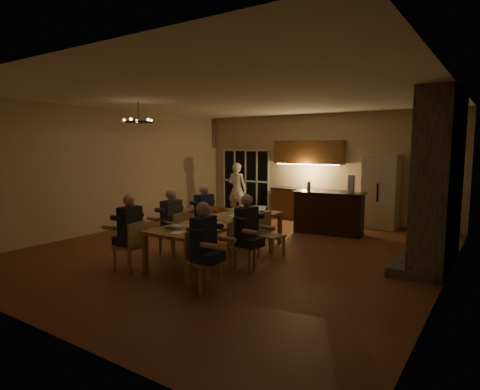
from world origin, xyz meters
name	(u,v)px	position (x,y,z in m)	size (l,w,h in m)	color
floor	(238,250)	(0.00, 0.00, 0.00)	(9.00, 9.00, 0.00)	brown
back_wall	(321,167)	(0.00, 4.52, 1.60)	(8.00, 0.04, 3.20)	tan
left_wall	(114,170)	(-4.02, 0.00, 1.60)	(0.04, 9.00, 3.20)	tan
right_wall	(451,186)	(4.02, 0.00, 1.60)	(0.04, 9.00, 3.20)	tan
ceiling	(238,98)	(0.00, 0.00, 3.22)	(8.00, 9.00, 0.04)	white
french_doors	(246,181)	(-2.70, 4.47, 1.05)	(1.86, 0.08, 2.10)	black
fireplace	(440,180)	(3.70, 1.20, 1.60)	(0.58, 2.50, 3.20)	#6D6555
kitchenette	(307,180)	(-0.30, 4.20, 1.20)	(2.24, 0.68, 2.40)	brown
refrigerator	(381,192)	(1.90, 4.15, 1.00)	(0.90, 0.68, 2.00)	beige
dining_table	(221,238)	(0.01, -0.64, 0.38)	(1.10, 3.29, 0.75)	#A58142
bar_island	(329,213)	(1.01, 2.64, 0.54)	(1.77, 0.68, 1.08)	black
chair_left_near	(129,246)	(-0.84, -2.27, 0.45)	(0.44, 0.44, 0.89)	#AB8355
chair_left_mid	(173,234)	(-0.90, -1.08, 0.45)	(0.44, 0.44, 0.89)	#AB8355
chair_left_far	(205,225)	(-0.89, -0.02, 0.45)	(0.44, 0.44, 0.89)	#AB8355
chair_right_near	(204,261)	(0.89, -2.27, 0.45)	(0.44, 0.44, 0.89)	#AB8355
chair_right_mid	(242,246)	(0.87, -1.16, 0.45)	(0.44, 0.44, 0.89)	#AB8355
chair_right_far	(271,235)	(0.86, -0.08, 0.45)	(0.44, 0.44, 0.89)	#AB8355
person_left_near	(130,232)	(-0.85, -2.23, 0.69)	(0.60, 0.60, 1.38)	#21232A
person_right_near	(204,246)	(0.90, -2.29, 0.69)	(0.60, 0.60, 1.38)	#1B2A45
person_left_mid	(172,223)	(-0.83, -1.17, 0.69)	(0.60, 0.60, 1.38)	#363A3F
person_right_mid	(247,233)	(0.92, -1.10, 0.69)	(0.60, 0.60, 1.38)	#21232A
person_left_far	(204,215)	(-0.90, -0.04, 0.69)	(0.60, 0.60, 1.38)	#1B2A45
standing_person	(237,190)	(-2.41, 3.49, 0.86)	(0.63, 0.41, 1.72)	white
chandelier	(138,122)	(-2.01, -0.90, 2.75)	(0.64, 0.64, 0.03)	black
laptop_a	(175,222)	(-0.22, -1.72, 0.86)	(0.32, 0.28, 0.23)	silver
laptop_b	(206,222)	(0.29, -1.46, 0.86)	(0.32, 0.28, 0.23)	silver
laptop_c	(212,214)	(-0.20, -0.66, 0.86)	(0.32, 0.28, 0.23)	silver
laptop_d	(231,216)	(0.27, -0.65, 0.86)	(0.32, 0.28, 0.23)	silver
laptop_e	(243,207)	(-0.20, 0.48, 0.86)	(0.32, 0.28, 0.23)	silver
laptop_f	(257,209)	(0.27, 0.35, 0.86)	(0.32, 0.28, 0.23)	silver
mug_front	(204,221)	(-0.07, -1.08, 0.80)	(0.07, 0.07, 0.10)	white
mug_mid	(239,214)	(0.07, -0.09, 0.80)	(0.07, 0.07, 0.10)	white
mug_back	(232,211)	(-0.32, 0.23, 0.80)	(0.08, 0.08, 0.10)	white
redcup_near	(189,231)	(0.35, -2.00, 0.81)	(0.09, 0.09, 0.12)	#AE1D0B
redcup_mid	(215,213)	(-0.42, -0.29, 0.81)	(0.09, 0.09, 0.12)	#AE1D0B
redcup_far	(262,209)	(0.19, 0.69, 0.81)	(0.10, 0.10, 0.12)	#AE1D0B
can_silver	(200,222)	(0.02, -1.29, 0.81)	(0.07, 0.07, 0.12)	#B2B2B7
can_cola	(254,208)	(-0.08, 0.78, 0.81)	(0.07, 0.07, 0.12)	#3F0F0C
can_right	(245,217)	(0.41, -0.35, 0.81)	(0.07, 0.07, 0.12)	#B2B2B7
plate_near	(218,226)	(0.35, -1.19, 0.76)	(0.26, 0.26, 0.02)	white
plate_left	(178,225)	(-0.31, -1.56, 0.76)	(0.23, 0.23, 0.02)	white
plate_far	(262,216)	(0.49, 0.19, 0.76)	(0.28, 0.28, 0.02)	white
notepad	(177,233)	(0.12, -2.05, 0.76)	(0.16, 0.23, 0.01)	white
bar_bottle	(309,186)	(0.49, 2.53, 1.20)	(0.09, 0.09, 0.24)	#99999E
bar_blender	(351,184)	(1.53, 2.76, 1.29)	(0.14, 0.14, 0.43)	silver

